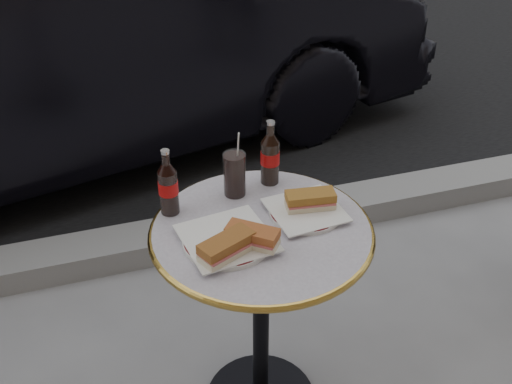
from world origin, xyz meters
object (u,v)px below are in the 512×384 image
object	(u,v)px
parked_car	(70,37)
cola_glass	(235,174)
cola_bottle_left	(168,182)
cola_bottle_right	(270,152)
plate_left	(227,240)
bistro_table	(261,324)
plate_right	(305,212)

from	to	relation	value
parked_car	cola_glass	bearing A→B (deg)	178.95
cola_glass	parked_car	size ratio (longest dim) A/B	0.04
cola_bottle_left	parked_car	bearing A→B (deg)	95.28
cola_bottle_right	parked_car	xyz separation A→B (m)	(-0.49, 1.74, -0.20)
plate_left	cola_bottle_right	distance (m)	0.33
cola_glass	cola_bottle_right	bearing A→B (deg)	14.36
bistro_table	parked_car	world-z (taller)	parked_car
bistro_table	cola_bottle_left	bearing A→B (deg)	145.66
plate_left	plate_right	xyz separation A→B (m)	(0.25, 0.06, -0.00)
bistro_table	plate_right	world-z (taller)	plate_right
bistro_table	parked_car	bearing A→B (deg)	101.25
plate_right	cola_glass	distance (m)	0.23
bistro_table	parked_car	xyz separation A→B (m)	(-0.39, 1.96, 0.27)
plate_left	cola_bottle_right	size ratio (longest dim) A/B	1.15
plate_right	cola_bottle_left	xyz separation A→B (m)	(-0.36, 0.12, 0.10)
bistro_table	parked_car	size ratio (longest dim) A/B	0.19
plate_left	cola_bottle_left	size ratio (longest dim) A/B	1.18
cola_bottle_right	cola_glass	size ratio (longest dim) A/B	1.52
bistro_table	cola_bottle_right	distance (m)	0.53
cola_bottle_left	bistro_table	bearing A→B (deg)	-34.34
cola_bottle_right	parked_car	bearing A→B (deg)	105.59
cola_glass	parked_car	distance (m)	1.82
plate_right	cola_bottle_right	distance (m)	0.22
plate_right	cola_glass	bearing A→B (deg)	135.67
bistro_table	cola_bottle_left	xyz separation A→B (m)	(-0.22, 0.15, 0.47)
plate_left	plate_right	distance (m)	0.25
bistro_table	plate_left	size ratio (longest dim) A/B	3.07
plate_right	plate_left	bearing A→B (deg)	-166.39
plate_left	cola_glass	bearing A→B (deg)	68.90
plate_left	cola_bottle_right	xyz separation A→B (m)	(0.20, 0.25, 0.10)
plate_left	cola_bottle_left	world-z (taller)	cola_bottle_left
bistro_table	cola_glass	bearing A→B (deg)	96.88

